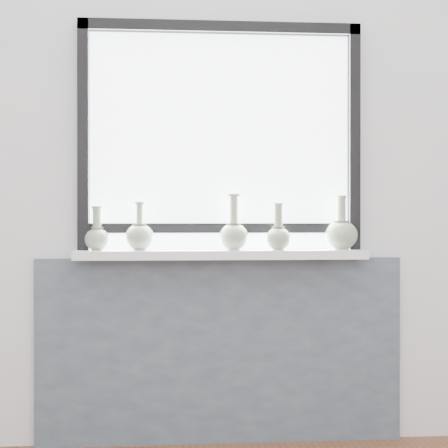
{
  "coord_description": "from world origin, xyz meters",
  "views": [
    {
      "loc": [
        -0.22,
        -1.4,
        1.04
      ],
      "look_at": [
        0.0,
        1.55,
        1.02
      ],
      "focal_mm": 55.0,
      "sensor_mm": 36.0,
      "label": 1
    }
  ],
  "objects": [
    {
      "name": "back_wall",
      "position": [
        0.0,
        1.81,
        1.3
      ],
      "size": [
        3.6,
        0.02,
        2.6
      ],
      "primitive_type": "cube",
      "color": "silver",
      "rests_on": "ground"
    },
    {
      "name": "apron_panel",
      "position": [
        0.0,
        1.78,
        0.43
      ],
      "size": [
        1.7,
        0.03,
        0.86
      ],
      "primitive_type": "cube",
      "color": "slate",
      "rests_on": "ground"
    },
    {
      "name": "windowsill",
      "position": [
        0.0,
        1.71,
        0.88
      ],
      "size": [
        1.32,
        0.18,
        0.04
      ],
      "primitive_type": "cube",
      "color": "white",
      "rests_on": "apron_panel"
    },
    {
      "name": "window",
      "position": [
        0.0,
        1.77,
        1.44
      ],
      "size": [
        1.3,
        0.06,
        1.05
      ],
      "color": "black",
      "rests_on": "windowsill"
    },
    {
      "name": "vase_a",
      "position": [
        -0.56,
        1.72,
        0.96
      ],
      "size": [
        0.11,
        0.11,
        0.2
      ],
      "rotation": [
        0.0,
        0.0,
        0.31
      ],
      "color": "gray",
      "rests_on": "windowsill"
    },
    {
      "name": "vase_b",
      "position": [
        -0.37,
        1.71,
        0.97
      ],
      "size": [
        0.13,
        0.13,
        0.22
      ],
      "rotation": [
        0.0,
        0.0,
        0.22
      ],
      "color": "gray",
      "rests_on": "windowsill"
    },
    {
      "name": "vase_c",
      "position": [
        0.06,
        1.71,
        0.98
      ],
      "size": [
        0.13,
        0.13,
        0.26
      ],
      "rotation": [
        0.0,
        0.0,
        0.19
      ],
      "color": "gray",
      "rests_on": "windowsill"
    },
    {
      "name": "vase_d",
      "position": [
        0.26,
        1.69,
        0.97
      ],
      "size": [
        0.11,
        0.11,
        0.21
      ],
      "rotation": [
        0.0,
        0.0,
        0.22
      ],
      "color": "gray",
      "rests_on": "windowsill"
    },
    {
      "name": "vase_e",
      "position": [
        0.55,
        1.71,
        0.98
      ],
      "size": [
        0.15,
        0.15,
        0.25
      ],
      "rotation": [
        0.0,
        0.0,
        -0.33
      ],
      "color": "gray",
      "rests_on": "windowsill"
    }
  ]
}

